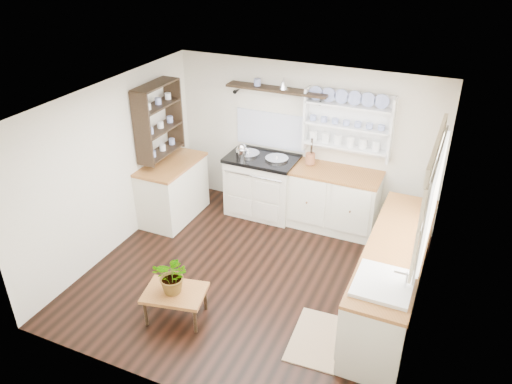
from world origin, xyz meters
TOP-DOWN VIEW (x-y plane):
  - floor at (0.00, 0.00)m, footprint 4.00×3.80m
  - wall_back at (0.00, 1.90)m, footprint 4.00×0.02m
  - wall_right at (2.00, 0.00)m, footprint 0.02×3.80m
  - wall_left at (-2.00, 0.00)m, footprint 0.02×3.80m
  - ceiling at (0.00, 0.00)m, footprint 4.00×3.80m
  - window at (1.95, 0.15)m, footprint 0.08×1.55m
  - aga_cooker at (-0.53, 1.57)m, footprint 1.05×0.73m
  - back_cabinets at (0.60, 1.60)m, footprint 1.27×0.63m
  - right_cabinets at (1.70, 0.10)m, footprint 0.62×2.43m
  - belfast_sink at (1.70, -0.65)m, footprint 0.55×0.60m
  - left_cabinets at (-1.70, 0.90)m, footprint 0.62×1.13m
  - plate_rack at (0.65, 1.86)m, footprint 1.20×0.22m
  - high_shelf at (-0.40, 1.78)m, footprint 1.50×0.29m
  - left_shelving at (-1.84, 0.90)m, footprint 0.28×0.80m
  - kettle at (-0.81, 1.45)m, footprint 0.17×0.17m
  - utensil_crock at (0.18, 1.68)m, footprint 0.14×0.14m
  - center_table at (-0.48, -1.02)m, footprint 0.76×0.61m
  - potted_plant at (-0.48, -1.02)m, footprint 0.42×0.36m
  - floor_rug at (1.11, -0.70)m, footprint 0.60×0.88m

SIDE VIEW (x-z plane):
  - floor at x=0.00m, z-range -0.01..0.01m
  - floor_rug at x=1.11m, z-range 0.00..0.02m
  - center_table at x=-0.48m, z-range 0.14..0.51m
  - right_cabinets at x=1.70m, z-range 0.01..0.91m
  - left_cabinets at x=-1.70m, z-range 0.01..0.91m
  - back_cabinets at x=0.60m, z-range 0.01..0.91m
  - aga_cooker at x=-0.53m, z-range -0.01..0.96m
  - potted_plant at x=-0.48m, z-range 0.37..0.82m
  - belfast_sink at x=1.70m, z-range 0.58..1.03m
  - utensil_crock at x=0.18m, z-range 0.91..1.07m
  - kettle at x=-0.81m, z-range 0.93..1.14m
  - wall_back at x=0.00m, z-range 0.00..2.30m
  - wall_right at x=2.00m, z-range 0.00..2.30m
  - wall_left at x=-2.00m, z-range 0.00..2.30m
  - left_shelving at x=-1.84m, z-range 1.02..2.08m
  - plate_rack at x=0.65m, z-range 1.11..2.01m
  - window at x=1.95m, z-range 0.95..2.17m
  - high_shelf at x=-0.40m, z-range 1.83..1.99m
  - ceiling at x=0.00m, z-range 2.29..2.30m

